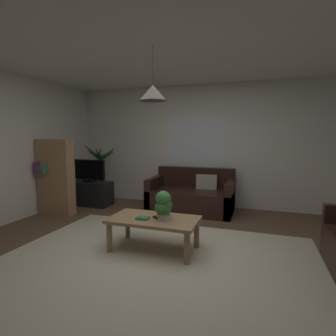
% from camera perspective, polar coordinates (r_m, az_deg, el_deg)
% --- Properties ---
extents(floor, '(5.67, 5.23, 0.02)m').
position_cam_1_polar(floor, '(3.39, -1.73, -18.66)').
color(floor, brown).
rests_on(floor, ground).
extents(rug, '(3.69, 2.88, 0.01)m').
position_cam_1_polar(rug, '(3.22, -3.06, -19.86)').
color(rug, beige).
rests_on(rug, ground).
extents(wall_back, '(5.79, 0.06, 2.51)m').
position_cam_1_polar(wall_back, '(5.63, 7.79, 4.70)').
color(wall_back, silver).
rests_on(wall_back, ground).
extents(ceiling, '(5.67, 5.23, 0.02)m').
position_cam_1_polar(ceiling, '(3.25, -1.90, 26.03)').
color(ceiling, white).
extents(window_pane, '(1.26, 0.01, 1.04)m').
position_cam_1_polar(window_pane, '(5.63, 5.90, 5.62)').
color(window_pane, white).
extents(couch_under_window, '(1.60, 0.89, 0.82)m').
position_cam_1_polar(couch_under_window, '(5.26, 5.07, -6.22)').
color(couch_under_window, black).
rests_on(couch_under_window, ground).
extents(coffee_table, '(1.12, 0.61, 0.42)m').
position_cam_1_polar(coffee_table, '(3.46, -3.06, -11.66)').
color(coffee_table, '#A87F56').
rests_on(coffee_table, ground).
extents(book_on_table_0, '(0.16, 0.12, 0.03)m').
position_cam_1_polar(book_on_table_0, '(3.40, -5.47, -10.63)').
color(book_on_table_0, '#387247').
rests_on(book_on_table_0, coffee_table).
extents(remote_on_table_0, '(0.17, 0.11, 0.02)m').
position_cam_1_polar(remote_on_table_0, '(3.41, -2.06, -10.60)').
color(remote_on_table_0, black).
rests_on(remote_on_table_0, coffee_table).
extents(remote_on_table_1, '(0.14, 0.16, 0.02)m').
position_cam_1_polar(remote_on_table_1, '(3.40, -1.10, -10.66)').
color(remote_on_table_1, black).
rests_on(remote_on_table_1, coffee_table).
extents(potted_plant_on_table, '(0.22, 0.21, 0.37)m').
position_cam_1_polar(potted_plant_on_table, '(3.32, -0.91, -7.99)').
color(potted_plant_on_table, beige).
rests_on(potted_plant_on_table, coffee_table).
extents(tv_stand, '(0.90, 0.44, 0.50)m').
position_cam_1_polar(tv_stand, '(5.93, -16.28, -5.20)').
color(tv_stand, black).
rests_on(tv_stand, ground).
extents(tv, '(0.74, 0.16, 0.47)m').
position_cam_1_polar(tv, '(5.84, -16.55, -0.53)').
color(tv, black).
rests_on(tv, tv_stand).
extents(potted_palm_corner, '(0.85, 0.85, 1.34)m').
position_cam_1_polar(potted_palm_corner, '(6.20, -14.24, -1.39)').
color(potted_palm_corner, '#B77051').
rests_on(potted_palm_corner, ground).
extents(bookshelf_corner, '(0.70, 0.31, 1.40)m').
position_cam_1_polar(bookshelf_corner, '(5.36, -22.99, -1.78)').
color(bookshelf_corner, '#A87F56').
rests_on(bookshelf_corner, ground).
extents(pendant_lamp, '(0.33, 0.33, 0.63)m').
position_cam_1_polar(pendant_lamp, '(3.33, -3.24, 15.79)').
color(pendant_lamp, black).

